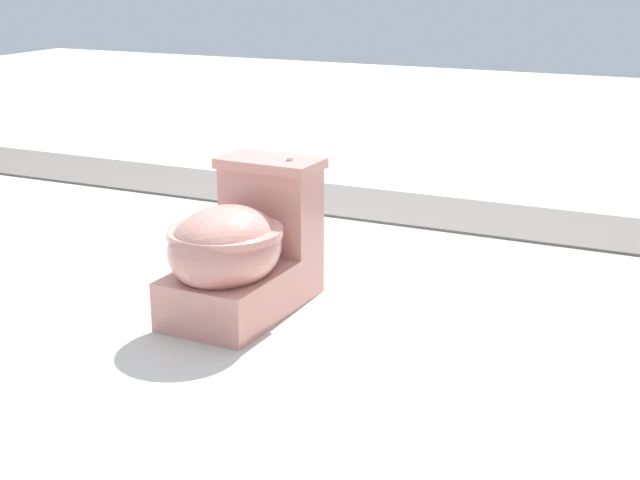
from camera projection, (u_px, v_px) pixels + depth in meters
ground_plane at (261, 282)px, 3.42m from camera, size 14.00×14.00×0.00m
gravel_strip at (474, 217)px, 4.25m from camera, size 0.56×8.00×0.01m
toilet at (241, 251)px, 3.07m from camera, size 0.64×0.40×0.52m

